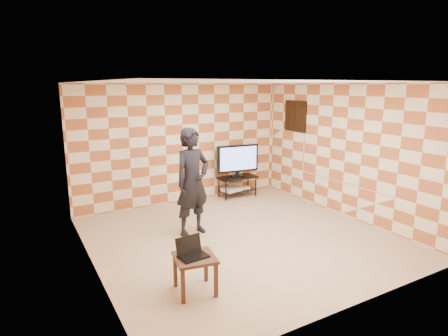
% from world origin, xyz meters
% --- Properties ---
extents(floor, '(5.00, 5.00, 0.00)m').
position_xyz_m(floor, '(0.00, 0.00, 0.00)').
color(floor, tan).
rests_on(floor, ground).
extents(wall_back, '(5.00, 0.02, 2.70)m').
position_xyz_m(wall_back, '(0.00, 2.50, 1.35)').
color(wall_back, beige).
rests_on(wall_back, ground).
extents(wall_front, '(5.00, 0.02, 2.70)m').
position_xyz_m(wall_front, '(0.00, -2.50, 1.35)').
color(wall_front, beige).
rests_on(wall_front, ground).
extents(wall_left, '(0.02, 5.00, 2.70)m').
position_xyz_m(wall_left, '(-2.50, 0.00, 1.35)').
color(wall_left, beige).
rests_on(wall_left, ground).
extents(wall_right, '(0.02, 5.00, 2.70)m').
position_xyz_m(wall_right, '(2.50, 0.00, 1.35)').
color(wall_right, beige).
rests_on(wall_right, ground).
extents(ceiling, '(5.00, 5.00, 0.02)m').
position_xyz_m(ceiling, '(0.00, 0.00, 2.70)').
color(ceiling, white).
rests_on(ceiling, wall_back).
extents(wall_art, '(0.04, 0.72, 0.72)m').
position_xyz_m(wall_art, '(2.47, 1.55, 1.95)').
color(wall_art, black).
rests_on(wall_art, wall_right).
extents(tv_stand, '(0.96, 0.43, 0.50)m').
position_xyz_m(tv_stand, '(1.27, 2.17, 0.37)').
color(tv_stand, black).
rests_on(tv_stand, floor).
extents(tv, '(1.06, 0.23, 0.77)m').
position_xyz_m(tv, '(1.27, 2.17, 0.93)').
color(tv, black).
rests_on(tv, tv_stand).
extents(dvd_player, '(0.50, 0.39, 0.07)m').
position_xyz_m(dvd_player, '(1.09, 2.14, 0.21)').
color(dvd_player, silver).
rests_on(dvd_player, tv_stand).
extents(game_console, '(0.25, 0.19, 0.05)m').
position_xyz_m(game_console, '(1.47, 2.16, 0.20)').
color(game_console, silver).
rests_on(game_console, tv_stand).
extents(side_table, '(0.59, 0.59, 0.50)m').
position_xyz_m(side_table, '(-1.48, -1.24, 0.41)').
color(side_table, '#322016').
rests_on(side_table, floor).
extents(laptop, '(0.38, 0.32, 0.24)m').
position_xyz_m(laptop, '(-1.51, -1.21, 0.55)').
color(laptop, black).
rests_on(laptop, side_table).
extents(person, '(0.80, 0.62, 1.94)m').
position_xyz_m(person, '(-0.66, 0.58, 0.97)').
color(person, black).
rests_on(person, floor).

